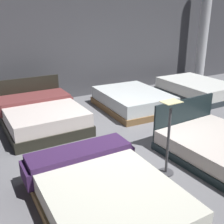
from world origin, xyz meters
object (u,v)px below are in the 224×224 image
bed_2 (223,148)px  price_sign (168,146)px  bed_1 (103,192)px  support_pillar (204,31)px  bed_6 (133,100)px  bed_5 (41,115)px  bed_7 (197,89)px

bed_2 → price_sign: bearing=171.0°
price_sign → bed_1: bearing=-171.7°
bed_2 → price_sign: price_sign is taller
price_sign → support_pillar: bearing=39.1°
bed_6 → support_pillar: (3.58, 1.16, 1.53)m
bed_5 → price_sign: 3.00m
bed_1 → price_sign: (1.19, 0.17, 0.26)m
bed_1 → bed_6: bed_1 is taller
bed_5 → bed_7: bearing=-0.5°
support_pillar → price_sign: bearing=-140.9°
price_sign → support_pillar: (4.80, 3.90, 1.29)m
bed_6 → bed_7: bearing=2.4°
price_sign → support_pillar: 6.32m
price_sign → bed_2: bearing=-6.6°
bed_7 → price_sign: bearing=-141.3°
bed_7 → bed_1: bearing=-147.6°
bed_2 → bed_5: size_ratio=1.01×
bed_7 → support_pillar: (1.33, 1.17, 1.53)m
bed_2 → bed_7: (2.34, 2.86, 0.03)m
bed_7 → bed_5: bearing=179.9°
bed_1 → price_sign: price_sign is taller
price_sign → bed_7: bearing=38.1°
bed_5 → support_pillar: size_ratio=0.57×
bed_5 → bed_7: (4.60, -0.05, -0.04)m
bed_2 → bed_6: bearing=85.7°
bed_1 → bed_2: bed_2 is taller
bed_5 → bed_1: bearing=-91.1°
bed_6 → support_pillar: size_ratio=0.59×
bed_7 → support_pillar: size_ratio=0.61×
support_pillar → bed_6: bearing=-162.1°
bed_7 → support_pillar: bearing=42.0°
bed_5 → price_sign: bearing=-67.8°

